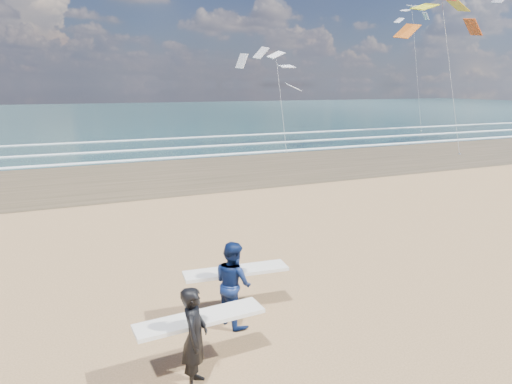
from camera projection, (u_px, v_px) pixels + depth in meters
name	position (u px, v px, depth m)	size (l,w,h in m)	color
wet_sand_strip	(405.00, 154.00, 32.29)	(220.00, 12.00, 0.01)	#463B25
ocean	(194.00, 113.00, 80.51)	(220.00, 100.00, 0.02)	#1B3A3C
foam_breakers	(329.00, 139.00, 41.30)	(220.00, 11.70, 0.05)	white
surfer_near	(196.00, 334.00, 7.34)	(2.23, 1.04, 1.72)	black
surfer_far	(233.00, 282.00, 9.26)	(2.24, 1.21, 1.76)	#0E1F50
kite_0	(447.00, 45.00, 33.19)	(7.67, 4.94, 12.51)	slate
kite_1	(280.00, 88.00, 34.62)	(5.77, 4.74, 8.22)	slate
kite_5	(416.00, 62.00, 48.86)	(4.41, 4.59, 13.99)	slate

